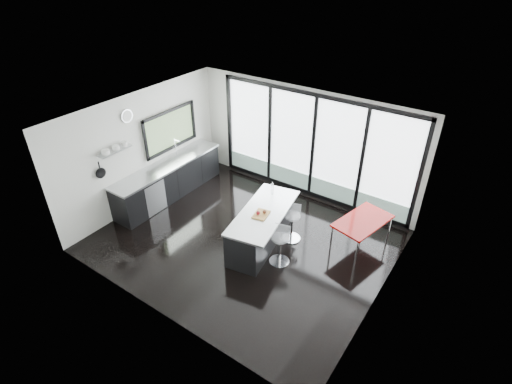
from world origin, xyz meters
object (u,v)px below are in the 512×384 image
Objects in this scene: island at (261,227)px; bar_stool_far at (292,227)px; bar_stool_near at (280,250)px; red_table at (361,233)px.

island is 0.70m from bar_stool_far.
island is at bearing 142.81° from bar_stool_near.
bar_stool_near is 1.83m from red_table.
red_table is (1.15, 1.43, 0.01)m from bar_stool_near.
bar_stool_near is at bearing -97.43° from bar_stool_far.
island is 2.15m from red_table.
bar_stool_near is 1.01× the size of bar_stool_far.
bar_stool_near is (0.67, -0.30, -0.10)m from island.
bar_stool_far is at bearing 89.74° from bar_stool_near.
island is 3.36× the size of bar_stool_near.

